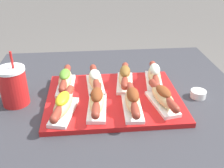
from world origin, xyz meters
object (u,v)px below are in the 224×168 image
object	(u,v)px
hot_dog_6	(125,77)
hot_dog_7	(154,75)
hot_dog_0	(63,105)
hot_dog_4	(65,80)
sauce_bowl	(198,94)
hot_dog_3	(163,97)
hot_dog_5	(95,79)
drink_cup	(13,86)
hot_dog_1	(97,101)
serving_tray	(113,98)
hot_dog_2	(133,101)

from	to	relation	value
hot_dog_6	hot_dog_7	bearing A→B (deg)	1.78
hot_dog_7	hot_dog_0	bearing A→B (deg)	-152.28
hot_dog_4	sauce_bowl	world-z (taller)	hot_dog_4
hot_dog_4	sauce_bowl	distance (m)	0.50
hot_dog_3	sauce_bowl	xyz separation A→B (m)	(0.16, 0.07, -0.04)
hot_dog_0	sauce_bowl	distance (m)	0.50
hot_dog_5	hot_dog_6	distance (m)	0.12
drink_cup	hot_dog_6	bearing A→B (deg)	9.75
hot_dog_1	hot_dog_4	world-z (taller)	hot_dog_1
hot_dog_1	hot_dog_6	world-z (taller)	same
serving_tray	hot_dog_2	bearing A→B (deg)	-57.74
hot_dog_2	hot_dog_3	distance (m)	0.11
hot_dog_6	drink_cup	distance (m)	0.41
hot_dog_3	sauce_bowl	size ratio (longest dim) A/B	3.59
hot_dog_0	hot_dog_7	world-z (taller)	hot_dog_7
hot_dog_5	serving_tray	bearing A→B (deg)	-51.64
hot_dog_1	hot_dog_7	distance (m)	0.29
hot_dog_0	hot_dog_3	bearing A→B (deg)	3.24
hot_dog_0	hot_dog_3	xyz separation A→B (m)	(0.33, 0.02, -0.00)
hot_dog_7	hot_dog_2	bearing A→B (deg)	-122.81
hot_dog_2	hot_dog_4	bearing A→B (deg)	142.91
hot_dog_3	hot_dog_6	size ratio (longest dim) A/B	0.99
hot_dog_4	drink_cup	xyz separation A→B (m)	(-0.17, -0.07, 0.02)
serving_tray	hot_dog_4	xyz separation A→B (m)	(-0.17, 0.08, 0.04)
hot_dog_7	sauce_bowl	xyz separation A→B (m)	(0.15, -0.09, -0.04)
hot_dog_1	hot_dog_4	distance (m)	0.20
drink_cup	hot_dog_1	bearing A→B (deg)	-18.11
hot_dog_4	hot_dog_7	world-z (taller)	hot_dog_7
hot_dog_0	drink_cup	xyz separation A→B (m)	(-0.18, 0.11, 0.02)
serving_tray	sauce_bowl	world-z (taller)	sauce_bowl
hot_dog_2	hot_dog_3	size ratio (longest dim) A/B	1.01
hot_dog_2	hot_dog_4	xyz separation A→B (m)	(-0.23, 0.17, -0.00)
hot_dog_1	sauce_bowl	distance (m)	0.39
hot_dog_0	hot_dog_5	xyz separation A→B (m)	(0.11, 0.17, -0.00)
hot_dog_4	drink_cup	world-z (taller)	drink_cup
hot_dog_0	drink_cup	size ratio (longest dim) A/B	1.02
serving_tray	hot_dog_1	world-z (taller)	hot_dog_1
hot_dog_2	hot_dog_3	xyz separation A→B (m)	(0.11, 0.02, -0.00)
hot_dog_1	hot_dog_2	distance (m)	0.12
hot_dog_2	drink_cup	xyz separation A→B (m)	(-0.40, 0.11, 0.02)
hot_dog_4	hot_dog_6	distance (m)	0.23
serving_tray	hot_dog_5	size ratio (longest dim) A/B	2.31
hot_dog_3	drink_cup	world-z (taller)	drink_cup
drink_cup	hot_dog_2	bearing A→B (deg)	-14.72
hot_dog_4	sauce_bowl	bearing A→B (deg)	-10.13
hot_dog_1	hot_dog_3	distance (m)	0.22
hot_dog_6	drink_cup	world-z (taller)	drink_cup
hot_dog_1	drink_cup	distance (m)	0.30
drink_cup	hot_dog_4	bearing A→B (deg)	21.51
serving_tray	hot_dog_4	distance (m)	0.20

